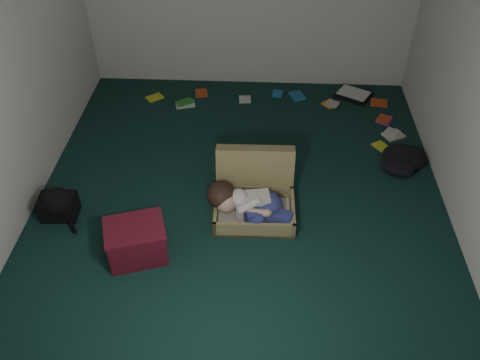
{
  "coord_description": "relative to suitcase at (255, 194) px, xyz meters",
  "views": [
    {
      "loc": [
        0.18,
        -3.7,
        3.43
      ],
      "look_at": [
        0.0,
        -0.15,
        0.35
      ],
      "focal_mm": 38.0,
      "sensor_mm": 36.0,
      "label": 1
    }
  ],
  "objects": [
    {
      "name": "backpack",
      "position": [
        -1.84,
        -0.21,
        -0.04
      ],
      "size": [
        0.43,
        0.36,
        0.25
      ],
      "primitive_type": null,
      "rotation": [
        0.0,
        0.0,
        0.05
      ],
      "color": "black",
      "rests_on": "floor"
    },
    {
      "name": "clothing_pile",
      "position": [
        1.56,
        0.7,
        -0.09
      ],
      "size": [
        0.58,
        0.52,
        0.15
      ],
      "primitive_type": null,
      "rotation": [
        0.0,
        0.0,
        -0.31
      ],
      "color": "black",
      "rests_on": "floor"
    },
    {
      "name": "wall_front",
      "position": [
        -0.14,
        -2.12,
        1.14
      ],
      "size": [
        4.5,
        0.0,
        4.5
      ],
      "primitive_type": "plane",
      "rotation": [
        -1.57,
        0.0,
        0.0
      ],
      "color": "silver",
      "rests_on": "ground"
    },
    {
      "name": "book_scatter",
      "position": [
        0.46,
        1.79,
        -0.16
      ],
      "size": [
        3.06,
        1.31,
        0.02
      ],
      "color": "#CCD225",
      "rests_on": "floor"
    },
    {
      "name": "paper_tray",
      "position": [
        1.2,
        2.08,
        -0.14
      ],
      "size": [
        0.51,
        0.47,
        0.06
      ],
      "rotation": [
        0.0,
        0.0,
        -0.52
      ],
      "color": "black",
      "rests_on": "floor"
    },
    {
      "name": "maroon_bin",
      "position": [
        -1.0,
        -0.66,
        0.01
      ],
      "size": [
        0.6,
        0.53,
        0.35
      ],
      "rotation": [
        0.0,
        0.0,
        0.31
      ],
      "color": "#55111D",
      "rests_on": "floor"
    },
    {
      "name": "wall_left",
      "position": [
        -2.14,
        0.13,
        1.14
      ],
      "size": [
        0.0,
        4.5,
        4.5
      ],
      "primitive_type": "plane",
      "rotation": [
        1.57,
        0.0,
        1.57
      ],
      "color": "silver",
      "rests_on": "ground"
    },
    {
      "name": "floor",
      "position": [
        -0.14,
        0.13,
        -0.16
      ],
      "size": [
        4.5,
        4.5,
        0.0
      ],
      "primitive_type": "plane",
      "color": "black",
      "rests_on": "ground"
    },
    {
      "name": "person",
      "position": [
        -0.05,
        -0.19,
        0.04
      ],
      "size": [
        0.82,
        0.39,
        0.34
      ],
      "rotation": [
        0.0,
        0.0,
        0.02
      ],
      "color": "silver",
      "rests_on": "suitcase"
    },
    {
      "name": "suitcase",
      "position": [
        0.0,
        0.0,
        0.0
      ],
      "size": [
        0.76,
        0.74,
        0.55
      ],
      "rotation": [
        0.0,
        0.0,
        0.02
      ],
      "color": "#988554",
      "rests_on": "floor"
    }
  ]
}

